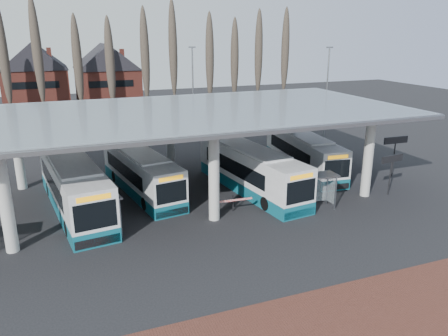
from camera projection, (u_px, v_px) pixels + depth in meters
name	position (u px, v px, depth m)	size (l,w,h in m)	color
ground	(228.00, 235.00, 26.36)	(140.00, 140.00, 0.00)	black
station_canopy	(188.00, 119.00, 31.79)	(32.00, 16.00, 6.34)	#B7B7B3
poplar_row	(128.00, 57.00, 53.11)	(45.10, 1.10, 14.50)	#473D33
lamp_post_b	(193.00, 90.00, 49.98)	(0.80, 0.16, 10.17)	slate
lamp_post_c	(327.00, 91.00, 49.48)	(0.80, 0.16, 10.17)	slate
bus_0	(74.00, 186.00, 29.70)	(4.34, 12.98, 3.54)	white
bus_1	(141.00, 173.00, 33.18)	(4.23, 11.67, 3.17)	white
bus_2	(250.00, 170.00, 33.40)	(4.13, 12.47, 3.40)	white
bus_3	(303.00, 153.00, 38.52)	(3.53, 11.67, 3.19)	white
shelter_1	(97.00, 209.00, 25.46)	(2.93, 1.82, 2.54)	gray
shelter_2	(316.00, 184.00, 29.85)	(2.71, 1.42, 2.48)	gray
info_sign_0	(392.00, 162.00, 32.14)	(2.07, 0.37, 3.08)	black
info_sign_1	(396.00, 143.00, 36.24)	(2.32, 0.20, 3.44)	black
barrier	(235.00, 201.00, 29.29)	(2.31, 0.68, 1.15)	black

